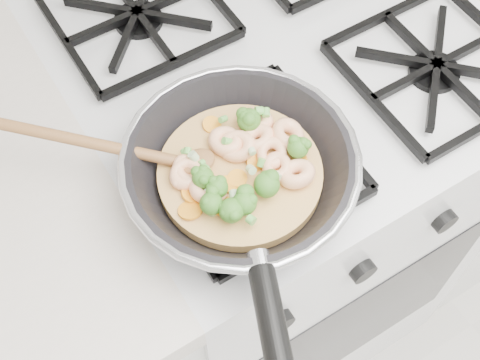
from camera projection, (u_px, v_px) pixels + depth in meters
stove at (270, 199)px, 1.30m from camera, size 0.60×0.60×0.92m
skillet at (239, 173)px, 0.75m from camera, size 0.42×0.53×0.10m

